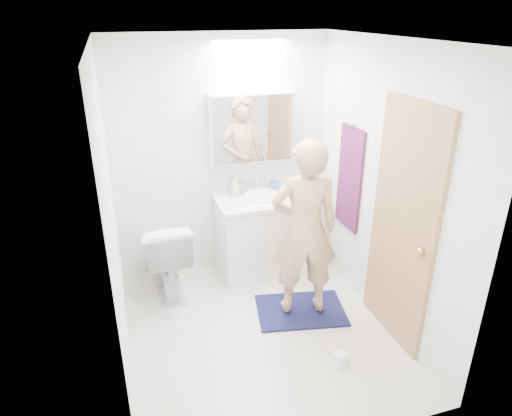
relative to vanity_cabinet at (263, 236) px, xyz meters
name	(u,v)px	position (x,y,z in m)	size (l,w,h in m)	color
floor	(259,328)	(-0.35, -0.96, -0.39)	(2.50, 2.50, 0.00)	silver
ceiling	(260,39)	(-0.35, -0.96, 2.01)	(2.50, 2.50, 0.00)	white
wall_back	(222,157)	(-0.35, 0.29, 0.81)	(2.50, 2.50, 0.00)	white
wall_front	(330,291)	(-0.35, -2.21, 0.81)	(2.50, 2.50, 0.00)	white
wall_left	(112,222)	(-1.45, -0.96, 0.81)	(2.50, 2.50, 0.00)	white
wall_right	(384,188)	(0.75, -0.96, 0.81)	(2.50, 2.50, 0.00)	white
vanity_cabinet	(263,236)	(0.00, 0.00, 0.00)	(0.90, 0.55, 0.78)	white
countertop	(263,200)	(0.00, 0.00, 0.41)	(0.95, 0.58, 0.04)	white
sink_basin	(262,196)	(0.00, 0.03, 0.45)	(0.36, 0.36, 0.03)	white
faucet	(257,183)	(0.00, 0.22, 0.51)	(0.02, 0.02, 0.16)	silver
medicine_cabinet	(252,128)	(-0.05, 0.21, 1.11)	(0.88, 0.14, 0.70)	white
mirror_panel	(255,130)	(-0.05, 0.13, 1.11)	(0.84, 0.01, 0.66)	silver
toilet	(165,255)	(-1.03, -0.11, 0.00)	(0.44, 0.77, 0.79)	white
bath_rug	(301,310)	(0.10, -0.84, -0.38)	(0.80, 0.55, 0.02)	#151742
person	(304,229)	(0.10, -0.84, 0.46)	(0.59, 0.38, 1.61)	tan
door	(403,227)	(0.73, -1.31, 0.61)	(0.04, 0.80, 2.00)	tan
door_knob	(420,251)	(0.69, -1.61, 0.56)	(0.06, 0.06, 0.06)	gold
towel	(349,178)	(0.73, -0.41, 0.71)	(0.02, 0.42, 1.00)	#13133C
towel_hook	(353,125)	(0.72, -0.41, 1.23)	(0.02, 0.02, 0.07)	silver
soap_bottle_a	(235,185)	(-0.25, 0.15, 0.54)	(0.09, 0.09, 0.23)	#D2C888
soap_bottle_b	(241,186)	(-0.18, 0.18, 0.52)	(0.08, 0.08, 0.18)	#5D91C8
toothbrush_cup	(274,186)	(0.18, 0.16, 0.48)	(0.11, 0.11, 0.10)	#4679D3
toilet_paper_roll	(339,359)	(0.13, -1.57, -0.34)	(0.11, 0.11, 0.10)	white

